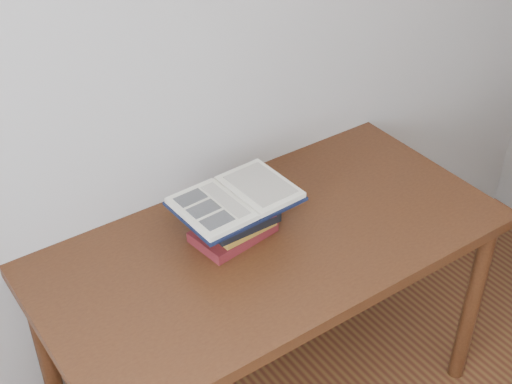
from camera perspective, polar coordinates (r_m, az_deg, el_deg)
desk at (r=2.32m, az=1.18°, el=-5.60°), size 1.50×0.75×0.80m
book_stack at (r=2.23m, az=-1.64°, el=-2.33°), size 0.27×0.19×0.12m
open_book at (r=2.20m, az=-1.62°, el=-0.55°), size 0.38×0.28×0.03m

